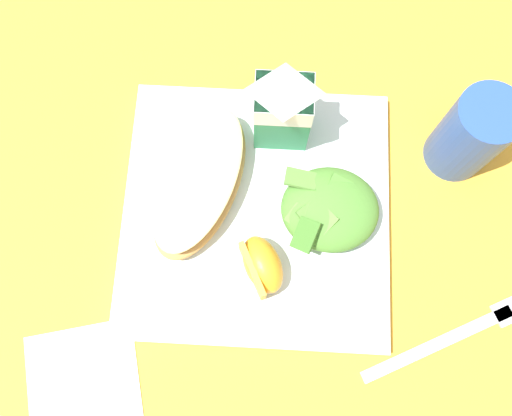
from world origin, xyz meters
TOP-DOWN VIEW (x-y plane):
  - ground at (0.00, 0.00)m, footprint 3.00×3.00m
  - white_plate at (0.00, 0.00)m, footprint 0.28×0.28m
  - cheesy_pizza_bread at (-0.06, 0.02)m, footprint 0.13×0.19m
  - green_salad_pile at (0.07, 0.00)m, footprint 0.10×0.10m
  - milk_carton at (0.02, 0.09)m, footprint 0.06×0.05m
  - orange_wedge_front at (0.01, -0.06)m, footprint 0.06×0.07m
  - paper_napkin at (-0.16, -0.18)m, footprint 0.13×0.13m
  - metal_fork at (0.21, -0.11)m, footprint 0.18×0.10m
  - drinking_blue_cup at (0.22, 0.08)m, footprint 0.07×0.07m

SIDE VIEW (x-z plane):
  - ground at x=0.00m, z-range 0.00..0.00m
  - paper_napkin at x=-0.16m, z-range 0.00..0.00m
  - metal_fork at x=0.21m, z-range 0.00..0.01m
  - white_plate at x=0.00m, z-range 0.00..0.02m
  - cheesy_pizza_bread at x=-0.06m, z-range 0.02..0.05m
  - orange_wedge_front at x=0.01m, z-range 0.02..0.06m
  - green_salad_pile at x=0.07m, z-range 0.01..0.06m
  - drinking_blue_cup at x=0.22m, z-range 0.00..0.11m
  - milk_carton at x=0.02m, z-range 0.02..0.13m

